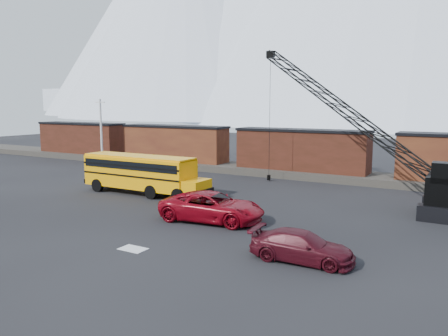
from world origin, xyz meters
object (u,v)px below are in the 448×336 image
at_px(school_bus, 142,173).
at_px(crawler_crane, 342,108).
at_px(maroon_suv, 302,246).
at_px(red_pickup, 212,207).

bearing_deg(school_bus, crawler_crane, 27.97).
height_order(maroon_suv, crawler_crane, crawler_crane).
bearing_deg(maroon_suv, school_bus, 60.88).
bearing_deg(maroon_suv, red_pickup, 58.84).
bearing_deg(crawler_crane, school_bus, -152.03).
bearing_deg(red_pickup, crawler_crane, -29.34).
height_order(red_pickup, crawler_crane, crawler_crane).
relative_size(red_pickup, maroon_suv, 1.34).
distance_m(school_bus, maroon_suv, 18.79).
xyz_separation_m(school_bus, maroon_suv, (16.83, -8.29, -1.08)).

